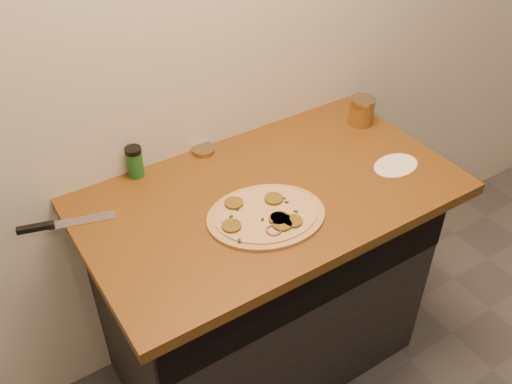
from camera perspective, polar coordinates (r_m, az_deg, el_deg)
cabinet at (r=2.15m, az=0.74°, el=-9.24°), size 1.10×0.60×0.86m
countertop at (r=1.82m, az=1.37°, el=-0.29°), size 1.20×0.70×0.04m
pizza at (r=1.70m, az=1.05°, el=-2.37°), size 0.43×0.43×0.02m
chefs_knife at (r=1.77m, az=-19.20°, el=-3.06°), size 0.28×0.11×0.02m
mason_jar_lid at (r=1.98m, az=-5.29°, el=4.20°), size 0.10×0.10×0.02m
salsa_jar at (r=2.15m, az=10.52°, el=7.98°), size 0.09×0.09×0.10m
spice_shaker at (r=1.88m, az=-12.02°, el=2.97°), size 0.05×0.05×0.11m
flour_spill at (r=1.97m, az=13.79°, el=2.61°), size 0.18×0.18×0.00m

